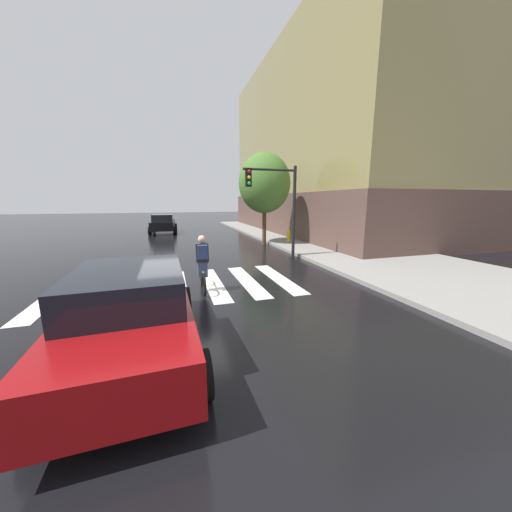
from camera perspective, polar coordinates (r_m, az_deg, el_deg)
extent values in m
plane|color=black|center=(9.09, -14.57, -6.12)|extent=(120.00, 120.00, 0.00)
cube|color=gray|center=(12.81, 28.37, -1.71)|extent=(6.50, 50.00, 0.15)
cube|color=silver|center=(9.67, -36.86, -6.98)|extent=(0.55, 3.82, 0.01)
cube|color=silver|center=(9.34, -30.23, -6.82)|extent=(0.55, 3.82, 0.01)
cube|color=silver|center=(9.14, -23.22, -6.55)|extent=(0.55, 3.82, 0.01)
cube|color=silver|center=(9.08, -16.01, -6.17)|extent=(0.55, 3.82, 0.01)
cube|color=silver|center=(9.16, -8.83, -5.69)|extent=(0.55, 3.82, 0.01)
cube|color=silver|center=(9.38, -1.90, -5.15)|extent=(0.55, 3.82, 0.01)
cube|color=silver|center=(9.73, 4.61, -4.57)|extent=(0.55, 3.82, 0.01)
cube|color=maroon|center=(5.30, -24.16, -11.65)|extent=(1.96, 4.64, 0.70)
cube|color=black|center=(4.96, -24.90, -5.62)|extent=(1.70, 2.24, 0.55)
cylinder|color=black|center=(6.95, -30.84, -9.94)|extent=(0.26, 0.69, 0.68)
cylinder|color=black|center=(6.78, -14.58, -9.15)|extent=(0.26, 0.69, 0.68)
cylinder|color=black|center=(4.42, -39.28, -23.34)|extent=(0.26, 0.69, 0.68)
cylinder|color=black|center=(4.15, -11.25, -23.12)|extent=(0.26, 0.69, 0.68)
cube|color=black|center=(24.70, -18.71, 6.16)|extent=(2.03, 4.62, 0.69)
cube|color=black|center=(24.51, -18.83, 7.56)|extent=(1.72, 2.24, 0.54)
cylinder|color=black|center=(26.25, -20.53, 5.55)|extent=(0.27, 0.68, 0.67)
cylinder|color=black|center=(26.13, -16.37, 5.79)|extent=(0.27, 0.68, 0.67)
cylinder|color=black|center=(23.37, -21.22, 4.87)|extent=(0.27, 0.68, 0.67)
cylinder|color=black|center=(23.23, -16.55, 5.14)|extent=(0.27, 0.68, 0.67)
torus|color=black|center=(8.06, -10.71, -5.74)|extent=(0.08, 0.66, 0.66)
torus|color=black|center=(9.06, -11.30, -3.84)|extent=(0.08, 0.66, 0.66)
cylinder|color=orange|center=(8.49, -11.09, -2.92)|extent=(0.08, 0.89, 0.05)
cylinder|color=orange|center=(8.32, -11.02, -2.71)|extent=(0.04, 0.04, 0.45)
cube|color=#384772|center=(8.30, -11.03, -2.37)|extent=(0.29, 0.21, 0.56)
cube|color=#26262D|center=(8.21, -11.15, 0.68)|extent=(0.37, 0.25, 0.56)
sphere|color=tan|center=(8.15, -11.26, 3.44)|extent=(0.22, 0.22, 0.22)
cube|color=navy|center=(8.03, -11.06, 0.80)|extent=(0.28, 0.17, 0.40)
cylinder|color=black|center=(12.81, 7.90, 8.71)|extent=(0.14, 0.14, 4.20)
cylinder|color=black|center=(12.41, 2.88, 17.50)|extent=(2.40, 0.10, 0.10)
cube|color=black|center=(12.08, -1.59, 16.01)|extent=(0.24, 0.20, 0.76)
sphere|color=red|center=(12.00, -1.45, 17.19)|extent=(0.14, 0.14, 0.14)
sphere|color=gold|center=(11.98, -1.44, 16.05)|extent=(0.14, 0.14, 0.14)
sphere|color=green|center=(11.96, -1.43, 14.91)|extent=(0.14, 0.14, 0.14)
cylinder|color=gold|center=(17.38, 6.80, 4.03)|extent=(0.22, 0.22, 0.65)
sphere|color=gold|center=(17.34, 6.83, 5.23)|extent=(0.18, 0.18, 0.18)
cylinder|color=gold|center=(17.44, 7.28, 4.16)|extent=(0.12, 0.09, 0.09)
cylinder|color=#4C3823|center=(16.99, 1.72, 6.54)|extent=(0.24, 0.24, 2.48)
ellipsoid|color=#47722D|center=(16.97, 1.77, 14.90)|extent=(3.09, 3.09, 3.55)
cube|color=brown|center=(27.89, 22.91, 8.29)|extent=(19.87, 23.09, 3.20)
cube|color=olive|center=(28.52, 24.10, 22.69)|extent=(19.47, 22.63, 11.04)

